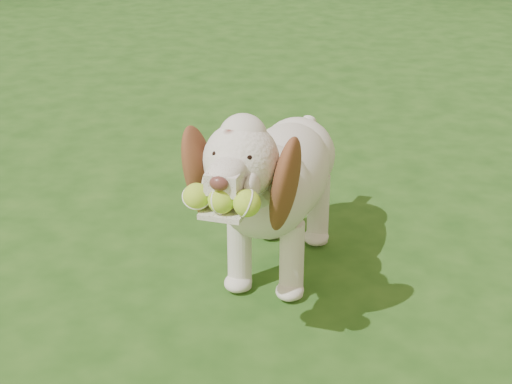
# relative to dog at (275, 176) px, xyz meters

# --- Properties ---
(ground) EXTENTS (80.00, 80.00, 0.00)m
(ground) POSITION_rel_dog_xyz_m (0.42, -0.04, -0.45)
(ground) COLOR #1C4413
(ground) RESTS_ON ground
(dog) EXTENTS (0.59, 1.30, 0.85)m
(dog) POSITION_rel_dog_xyz_m (0.00, 0.00, 0.00)
(dog) COLOR silver
(dog) RESTS_ON ground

